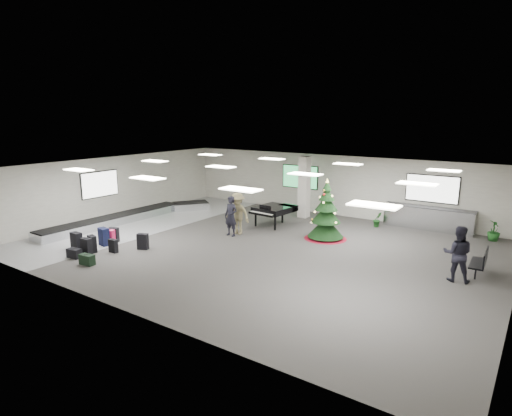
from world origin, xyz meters
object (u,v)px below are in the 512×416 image
Objects in this scene: grand_piano at (273,210)px; traveler_bench at (458,254)px; service_counter at (428,218)px; potted_plant_right at (494,231)px; pink_suitcase at (110,237)px; bench at (481,261)px; potted_plant_left at (377,219)px; baggage_carousel at (132,217)px; traveler_a at (231,216)px; traveler_b at (237,214)px; christmas_tree at (326,218)px.

grand_piano is 9.07m from traveler_bench.
traveler_bench reaches higher than service_counter.
service_counter is at bearing 173.29° from potted_plant_right.
potted_plant_right is (13.07, 9.62, 0.13)m from pink_suitcase.
potted_plant_left is at bearing 137.82° from bench.
traveler_bench is at bearing 2.21° from baggage_carousel.
traveler_b is (0.06, 0.40, 0.05)m from traveler_a.
pink_suitcase is at bearing -130.19° from traveler_b.
potted_plant_right is at bearing 89.39° from bench.
service_counter reaches higher than baggage_carousel.
traveler_bench is at bearing -50.19° from potted_plant_left.
christmas_tree is at bearing -5.94° from grand_piano.
grand_piano is 1.49× the size of bench.
traveler_a is (-9.84, -0.97, 0.41)m from bench.
baggage_carousel is 9.93m from christmas_tree.
traveler_b reaches higher than service_counter.
potted_plant_left is at bearing 28.63° from baggage_carousel.
baggage_carousel is at bearing -164.52° from christmas_tree.
service_counter is 5.42× the size of potted_plant_left.
traveler_a is at bearing -149.51° from potted_plant_right.
traveler_b is at bearing -13.56° from traveler_bench.
potted_plant_left is (1.19, 3.22, -0.53)m from christmas_tree.
grand_piano is at bearing -160.98° from potted_plant_right.
baggage_carousel is 7.00× the size of bench.
grand_piano reaches higher than baggage_carousel.
grand_piano is 2.65m from traveler_a.
service_counter is at bearing 33.95° from grand_piano.
baggage_carousel is 5.27× the size of traveler_bench.
traveler_bench reaches higher than potted_plant_left.
grand_piano reaches higher than potted_plant_left.
grand_piano is at bearing 45.81° from pink_suitcase.
baggage_carousel is at bearing -157.69° from potted_plant_right.
christmas_tree is 3.54× the size of potted_plant_left.
pink_suitcase is 7.58m from grand_piano.
bench is at bearing -9.20° from christmas_tree.
bench is (2.89, -5.09, -0.06)m from service_counter.
traveler_a reaches higher than grand_piano.
baggage_carousel is 5.13× the size of traveler_b.
traveler_b is (3.41, 4.29, 0.63)m from pink_suitcase.
grand_piano is at bearing 168.18° from bench.
baggage_carousel is at bearing -175.98° from bench.
grand_piano is 1.09× the size of traveler_b.
baggage_carousel is 3.67× the size of christmas_tree.
traveler_bench is 5.86m from potted_plant_right.
service_counter is 6.58m from traveler_bench.
grand_piano is 1.12× the size of traveler_bench.
christmas_tree reaches higher than grand_piano.
grand_piano is at bearing 168.77° from christmas_tree.
traveler_b is at bearing -140.60° from service_counter.
christmas_tree is 5.96m from traveler_bench.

